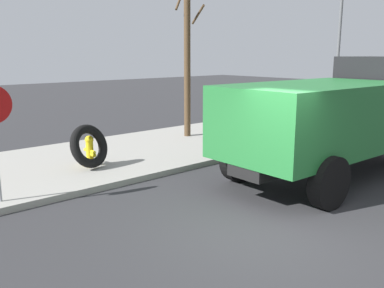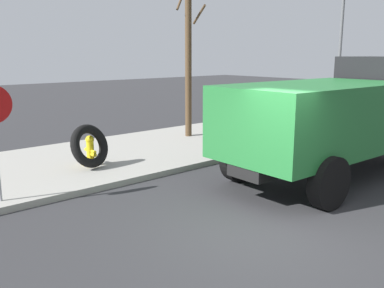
% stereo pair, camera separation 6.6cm
% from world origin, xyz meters
% --- Properties ---
extents(ground_plane, '(80.00, 80.00, 0.00)m').
position_xyz_m(ground_plane, '(0.00, 0.00, 0.00)').
color(ground_plane, '#2D2D30').
extents(sidewalk_curb, '(36.00, 5.00, 0.15)m').
position_xyz_m(sidewalk_curb, '(0.00, 6.50, 0.07)').
color(sidewalk_curb, '#99968E').
rests_on(sidewalk_curb, ground).
extents(fire_hydrant, '(0.22, 0.51, 0.81)m').
position_xyz_m(fire_hydrant, '(-0.41, 5.73, 0.58)').
color(fire_hydrant, yellow).
rests_on(fire_hydrant, sidewalk_curb).
extents(loose_tire, '(1.26, 0.86, 1.17)m').
position_xyz_m(loose_tire, '(-0.54, 5.51, 0.73)').
color(loose_tire, black).
rests_on(loose_tire, sidewalk_curb).
extents(dump_truck_green, '(7.10, 3.04, 3.00)m').
position_xyz_m(dump_truck_green, '(4.32, 1.12, 1.61)').
color(dump_truck_green, '#237033').
rests_on(dump_truck_green, ground).
extents(bare_tree, '(1.02, 0.98, 5.96)m').
position_xyz_m(bare_tree, '(4.29, 7.15, 3.16)').
color(bare_tree, '#4C3823').
rests_on(bare_tree, sidewalk_curb).
extents(street_light_pole, '(0.12, 0.12, 6.70)m').
position_xyz_m(street_light_pole, '(9.72, 4.48, 3.50)').
color(street_light_pole, '#595B5E').
rests_on(street_light_pole, sidewalk_curb).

